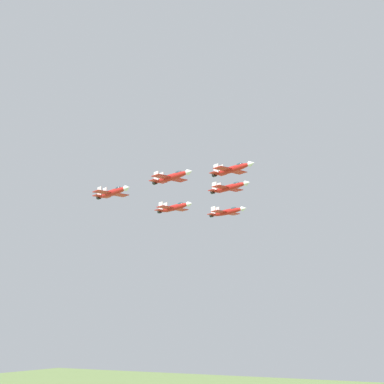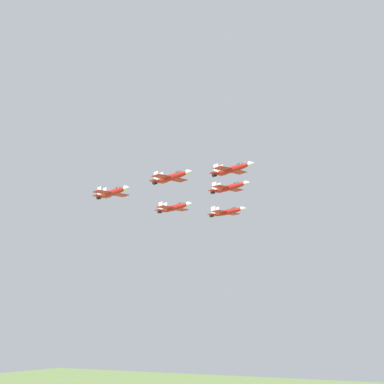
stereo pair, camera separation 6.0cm
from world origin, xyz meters
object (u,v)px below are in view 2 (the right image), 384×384
jet_lead (232,169)px  jet_right_outer (112,192)px  jet_left_wingman (229,187)px  jet_left_outer (227,212)px  jet_slot_rear (174,207)px  jet_right_wingman (171,177)px

jet_lead → jet_right_outer: (-35.97, -12.28, -5.77)m
jet_lead → jet_left_wingman: jet_lead is taller
jet_left_outer → jet_slot_rear: size_ratio=1.03×
jet_right_wingman → jet_slot_rear: (-8.96, 16.76, -5.79)m
jet_left_wingman → jet_right_outer: size_ratio=1.00×
jet_left_outer → jet_lead: bearing=-40.9°
jet_right_outer → jet_slot_rear: size_ratio=1.01×
jet_right_outer → jet_slot_rear: (9.03, 22.90, -1.64)m
jet_slot_rear → jet_lead: bearing=0.0°
jet_slot_rear → jet_right_wingman: bearing=-40.3°
jet_right_wingman → jet_right_outer: size_ratio=1.03×
jet_lead → jet_left_wingman: size_ratio=0.98×
jet_lead → jet_slot_rear: jet_lead is taller
jet_right_wingman → jet_slot_rear: 19.87m
jet_lead → jet_slot_rear: bearing=-179.4°
jet_left_outer → jet_right_outer: 49.24m
jet_right_outer → jet_left_outer: bearing=90.5°
jet_right_wingman → jet_slot_rear: bearing=138.9°
jet_right_wingman → jet_right_outer: (-17.99, -6.14, -4.15)m
jet_lead → jet_right_wingman: size_ratio=0.95×
jet_slot_rear → jet_left_outer: bearing=90.0°
jet_lead → jet_slot_rear: size_ratio=0.99×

